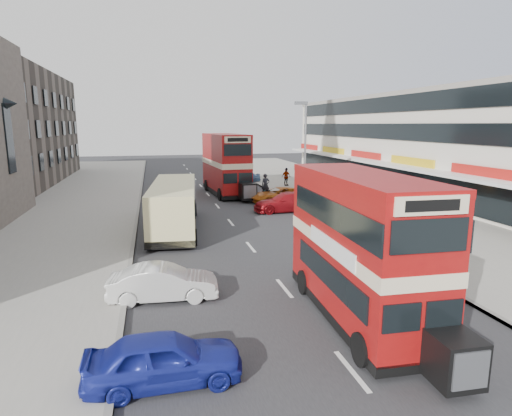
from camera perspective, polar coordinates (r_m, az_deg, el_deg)
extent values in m
plane|color=#28282B|center=(15.68, 6.02, -13.21)|extent=(160.00, 160.00, 0.00)
cube|color=#28282B|center=(34.40, -5.16, 0.26)|extent=(12.00, 90.00, 0.01)
cube|color=gray|center=(38.00, 13.04, 1.15)|extent=(12.00, 90.00, 0.15)
cube|color=gray|center=(34.77, -25.12, -0.52)|extent=(12.00, 90.00, 0.15)
cube|color=gray|center=(34.06, -15.36, -0.09)|extent=(0.20, 90.00, 0.16)
cube|color=gray|center=(35.77, 4.55, 0.80)|extent=(0.20, 90.00, 0.16)
cube|color=beige|center=(43.35, 21.69, 7.74)|extent=(8.00, 46.00, 9.00)
cube|color=black|center=(41.39, 16.81, 3.89)|extent=(0.10, 44.00, 2.40)
cube|color=gray|center=(43.39, 22.14, 13.81)|extent=(8.20, 46.20, 0.40)
cube|color=white|center=(40.83, 15.88, 5.83)|extent=(1.80, 44.00, 0.20)
cylinder|color=slate|center=(33.56, 6.53, 6.84)|extent=(0.16, 0.16, 8.00)
cube|color=slate|center=(33.37, 6.02, 13.70)|extent=(1.00, 0.20, 0.25)
cube|color=black|center=(15.25, 13.22, -12.83)|extent=(2.63, 7.52, 0.33)
cube|color=maroon|center=(14.84, 13.41, -8.88)|extent=(2.61, 7.52, 2.05)
cube|color=beige|center=(14.49, 13.62, -4.56)|extent=(2.65, 7.57, 0.42)
cube|color=maroon|center=(14.24, 13.82, -0.22)|extent=(2.61, 7.52, 1.95)
cube|color=maroon|center=(14.08, 14.02, 3.97)|extent=(2.63, 7.54, 0.23)
cube|color=black|center=(12.01, 24.89, -17.78)|extent=(1.15, 1.16, 1.21)
cube|color=black|center=(40.24, -4.02, 2.38)|extent=(3.30, 8.64, 0.37)
cube|color=maroon|center=(40.07, -4.04, 4.17)|extent=(3.28, 8.64, 2.33)
cube|color=beige|center=(39.93, -4.07, 6.06)|extent=(3.32, 8.69, 0.48)
cube|color=maroon|center=(39.84, -4.09, 7.88)|extent=(3.28, 8.64, 2.22)
cube|color=maroon|center=(39.79, -4.12, 9.60)|extent=(3.30, 8.66, 0.26)
cube|color=black|center=(35.68, -1.11, 2.23)|extent=(1.37, 1.36, 1.38)
cube|color=black|center=(27.11, -10.75, -1.97)|extent=(3.53, 10.33, 0.41)
cube|color=beige|center=(26.87, -10.84, 0.45)|extent=(3.51, 10.33, 2.63)
imported|color=#1B2596|center=(11.59, -12.14, -18.99)|extent=(3.94, 1.62, 1.34)
imported|color=silver|center=(16.48, -12.21, -9.69)|extent=(4.10, 1.72, 1.32)
imported|color=maroon|center=(32.08, 4.05, 0.77)|extent=(4.94, 2.05, 1.43)
imported|color=#BB5B12|center=(35.63, 3.07, 1.71)|extent=(4.91, 2.75, 1.30)
imported|color=#5379A6|center=(48.10, -1.80, 4.19)|extent=(4.09, 1.91, 1.36)
imported|color=gray|center=(30.53, 11.77, 0.46)|extent=(0.68, 0.58, 1.57)
imported|color=gray|center=(44.77, 4.02, 4.17)|extent=(1.17, 0.78, 1.85)
imported|color=gray|center=(36.88, 1.28, 1.75)|extent=(0.64, 1.77, 0.93)
imported|color=black|center=(36.76, 1.28, 3.07)|extent=(0.71, 0.47, 1.94)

